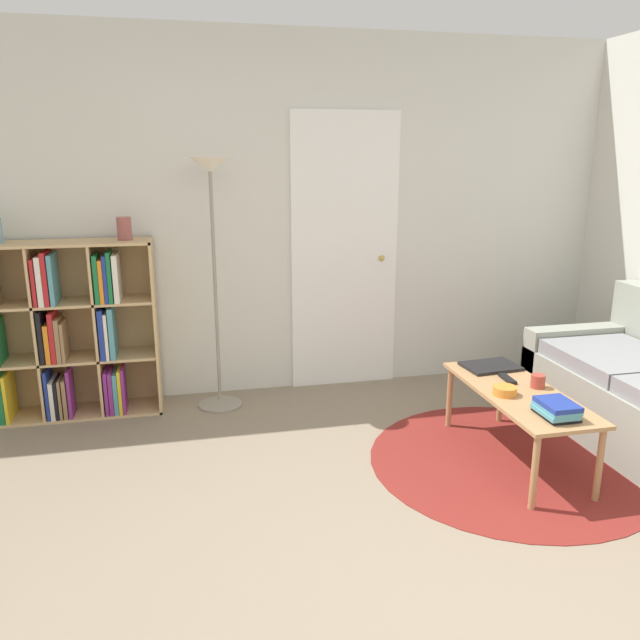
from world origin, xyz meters
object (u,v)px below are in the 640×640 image
Objects in this scene: cup at (538,381)px; vase_on_shelf at (124,229)px; coffee_table at (518,398)px; floor_lamp at (212,215)px; laptop at (491,366)px; bowl at (505,391)px; bookshelf at (61,332)px.

cup is 0.54× the size of vase_on_shelf.
coffee_table is at bearing -30.17° from vase_on_shelf.
floor_lamp is 2.31m from cup.
floor_lamp is 4.84× the size of laptop.
vase_on_shelf is (-2.22, 1.29, 0.89)m from coffee_table.
floor_lamp is at bearing 146.21° from cup.
coffee_table is 2.72m from vase_on_shelf.
floor_lamp reaches higher than bowl.
cup reaches higher than coffee_table.
bookshelf is 1.30m from floor_lamp.
bowl is at bearing -165.77° from cup.
floor_lamp is 11.45× the size of vase_on_shelf.
floor_lamp is 21.31× the size of cup.
bowl is at bearing -39.22° from floor_lamp.
vase_on_shelf is at bearing 158.37° from laptop.
coffee_table is 0.16m from cup.
bookshelf is 2.90m from bowl.
laptop is 0.47m from bowl.
cup reaches higher than bowl.
coffee_table is 8.33× the size of bowl.
bookshelf is at bearing 179.86° from vase_on_shelf.
floor_lamp is at bearing -4.74° from bookshelf.
coffee_table is 13.65× the size of cup.
laptop is at bearing -25.72° from floor_lamp.
bookshelf is 0.83m from vase_on_shelf.
vase_on_shelf is at bearing 171.57° from floor_lamp.
laptop is (1.68, -0.81, -0.92)m from floor_lamp.
floor_lamp is at bearing 143.77° from coffee_table.
floor_lamp reaches higher than laptop.
coffee_table is 7.33× the size of vase_on_shelf.
vase_on_shelf reaches higher than coffee_table.
vase_on_shelf is (-2.25, 0.89, 0.83)m from laptop.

